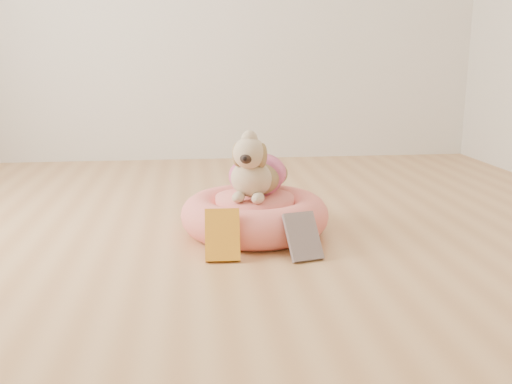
{
  "coord_description": "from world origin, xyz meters",
  "views": [
    {
      "loc": [
        -0.09,
        -1.94,
        0.74
      ],
      "look_at": [
        0.17,
        0.35,
        0.19
      ],
      "focal_mm": 40.0,
      "sensor_mm": 36.0,
      "label": 1
    }
  ],
  "objects": [
    {
      "name": "book_yellow",
      "position": [
        0.01,
        0.09,
        0.09
      ],
      "size": [
        0.13,
        0.12,
        0.19
      ],
      "primitive_type": "cube",
      "rotation": [
        -0.47,
        0.0,
        -0.04
      ],
      "color": "yellow",
      "rests_on": "floor"
    },
    {
      "name": "dog",
      "position": [
        0.18,
        0.41,
        0.31
      ],
      "size": [
        0.4,
        0.47,
        0.3
      ],
      "primitive_type": null,
      "rotation": [
        0.0,
        0.0,
        -0.34
      ],
      "color": "brown",
      "rests_on": "pet_bed"
    },
    {
      "name": "floor",
      "position": [
        0.0,
        0.0,
        0.0
      ],
      "size": [
        4.5,
        4.5,
        0.0
      ],
      "primitive_type": "plane",
      "color": "tan",
      "rests_on": "ground"
    },
    {
      "name": "book_white",
      "position": [
        0.32,
        0.07,
        0.08
      ],
      "size": [
        0.15,
        0.15,
        0.17
      ],
      "primitive_type": "cube",
      "rotation": [
        -0.62,
        0.0,
        0.23
      ],
      "color": "silver",
      "rests_on": "floor"
    },
    {
      "name": "pet_bed",
      "position": [
        0.17,
        0.4,
        0.08
      ],
      "size": [
        0.63,
        0.63,
        0.16
      ],
      "color": "#FC6262",
      "rests_on": "floor"
    }
  ]
}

